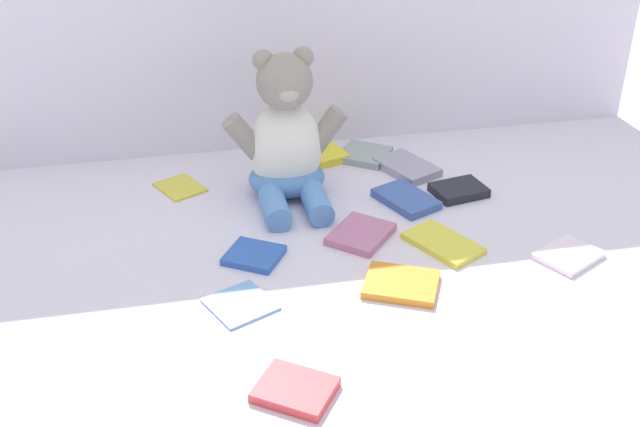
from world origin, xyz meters
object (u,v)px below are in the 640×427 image
Objects in this scene: book_case_6 at (240,303)px; book_case_0 at (180,186)px; book_case_7 at (361,234)px; book_case_11 at (319,154)px; book_case_10 at (254,255)px; book_case_5 at (459,190)px; book_case_2 at (569,255)px; book_case_3 at (401,284)px; book_case_8 at (364,155)px; book_case_12 at (295,390)px; book_case_9 at (407,167)px; book_case_1 at (443,243)px; teddy_bear at (286,144)px; book_case_4 at (406,199)px.

book_case_0 is at bearing 75.40° from book_case_6.
book_case_7 is 1.04× the size of book_case_11.
book_case_5 is at bearing 141.17° from book_case_10.
book_case_2 is 0.32m from book_case_3.
book_case_11 reaches higher than book_case_7.
book_case_12 is at bearing 13.70° from book_case_8.
book_case_7 is 0.34m from book_case_8.
book_case_12 is (-0.54, -0.25, 0.00)m from book_case_2.
book_case_5 is 0.14m from book_case_9.
book_case_11 is at bearing 29.26° from book_case_3.
book_case_1 is 1.41× the size of book_case_6.
book_case_7 is 1.15× the size of book_case_8.
book_case_3 is at bearing 169.56° from book_case_12.
book_case_5 is at bearing -145.80° from book_case_1.
teddy_bear is 3.25× the size of book_case_10.
book_case_10 is at bearing -134.20° from book_case_11.
book_case_10 is (0.11, -0.29, 0.00)m from book_case_0.
book_case_10 is (-0.29, -0.36, -0.00)m from book_case_8.
book_case_4 is (0.22, -0.09, -0.10)m from teddy_bear.
book_case_2 is 0.43m from book_case_9.
teddy_bear is 2.82× the size of book_case_2.
teddy_bear reaches higher than book_case_6.
book_case_12 is at bearing 17.12° from book_case_1.
book_case_5 is 0.27m from book_case_7.
book_case_0 is 0.41m from book_case_8.
book_case_0 and book_case_6 have the same top height.
book_case_10 is at bearing -4.06° from book_case_8.
book_case_7 reaches higher than book_case_6.
book_case_7 is 0.88× the size of book_case_9.
book_case_4 is 0.16m from book_case_7.
book_case_11 is (-0.24, 0.23, -0.00)m from book_case_5.
teddy_bear is at bearing -155.81° from book_case_2.
book_case_7 is at bearing -148.08° from book_case_9.
book_case_3 is at bearing -132.68° from book_case_9.
book_case_4 is (0.09, 0.28, 0.00)m from book_case_3.
book_case_9 is at bearing 7.22° from book_case_3.
book_case_3 is 0.44m from book_case_9.
book_case_7 reaches higher than book_case_2.
book_case_3 is 0.27m from book_case_10.
teddy_bear is 0.57m from book_case_2.
book_case_10 reaches higher than book_case_0.
teddy_bear is 0.40m from book_case_3.
book_case_1 is 0.16m from book_case_3.
book_case_1 is 1.15× the size of book_case_3.
book_case_7 is at bearing -73.25° from book_case_5.
book_case_3 is at bearing 27.91° from book_case_8.
book_case_1 is 0.47m from book_case_12.
book_case_4 is 1.09× the size of book_case_7.
book_case_10 is 0.43m from book_case_11.
teddy_bear is at bearing -20.63° from book_case_8.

